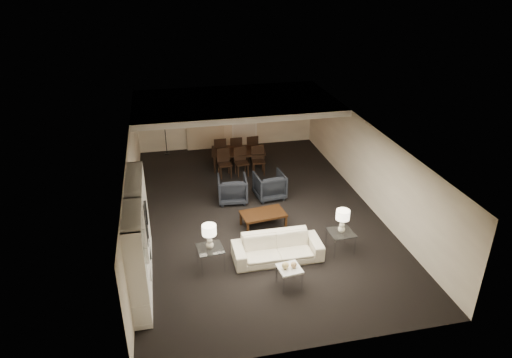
{
  "coord_description": "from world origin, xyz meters",
  "views": [
    {
      "loc": [
        -2.54,
        -11.76,
        6.94
      ],
      "look_at": [
        0.0,
        0.0,
        1.1
      ],
      "focal_mm": 32.0,
      "sensor_mm": 36.0,
      "label": 1
    }
  ],
  "objects_px": {
    "floor_lamp": "(166,136)",
    "table_lamp_left": "(209,237)",
    "armchair_right": "(270,185)",
    "chair_nl": "(225,164)",
    "side_table_right": "(340,241)",
    "chair_nr": "(258,161)",
    "chair_fr": "(251,147)",
    "coffee_table": "(263,220)",
    "armchair_left": "(232,189)",
    "side_table_left": "(211,258)",
    "chair_fm": "(235,149)",
    "sofa": "(277,248)",
    "vase_blue": "(138,263)",
    "vase_amber": "(136,237)",
    "floor_speaker": "(146,244)",
    "table_lamp_right": "(342,221)",
    "marble_table": "(289,277)",
    "television": "(141,224)",
    "dining_table": "(238,159)",
    "pendant_light": "(243,115)",
    "chair_nm": "(242,162)",
    "chair_fl": "(220,150)"
  },
  "relations": [
    {
      "from": "table_lamp_left",
      "to": "vase_blue",
      "type": "xyz_separation_m",
      "value": [
        -1.63,
        -1.05,
        0.25
      ]
    },
    {
      "from": "pendant_light",
      "to": "armchair_right",
      "type": "bearing_deg",
      "value": -83.2
    },
    {
      "from": "side_table_left",
      "to": "chair_nr",
      "type": "bearing_deg",
      "value": 65.42
    },
    {
      "from": "armchair_right",
      "to": "chair_fm",
      "type": "height_order",
      "value": "chair_fm"
    },
    {
      "from": "table_lamp_right",
      "to": "side_table_right",
      "type": "bearing_deg",
      "value": 0.0
    },
    {
      "from": "sofa",
      "to": "side_table_right",
      "type": "height_order",
      "value": "sofa"
    },
    {
      "from": "floor_lamp",
      "to": "chair_fr",
      "type": "bearing_deg",
      "value": -22.13
    },
    {
      "from": "floor_speaker",
      "to": "dining_table",
      "type": "bearing_deg",
      "value": 82.45
    },
    {
      "from": "marble_table",
      "to": "chair_fr",
      "type": "distance_m",
      "value": 7.53
    },
    {
      "from": "sofa",
      "to": "chair_fl",
      "type": "xyz_separation_m",
      "value": [
        -0.56,
        6.4,
        0.17
      ]
    },
    {
      "from": "armchair_left",
      "to": "floor_lamp",
      "type": "relative_size",
      "value": 0.62
    },
    {
      "from": "coffee_table",
      "to": "vase_amber",
      "type": "xyz_separation_m",
      "value": [
        -3.33,
        -2.46,
        1.43
      ]
    },
    {
      "from": "chair_fm",
      "to": "floor_speaker",
      "type": "bearing_deg",
      "value": 60.62
    },
    {
      "from": "armchair_left",
      "to": "armchair_right",
      "type": "height_order",
      "value": "same"
    },
    {
      "from": "side_table_left",
      "to": "chair_fr",
      "type": "xyz_separation_m",
      "value": [
        2.34,
        6.4,
        0.21
      ]
    },
    {
      "from": "side_table_left",
      "to": "chair_fm",
      "type": "bearing_deg",
      "value": 74.84
    },
    {
      "from": "vase_blue",
      "to": "television",
      "type": "bearing_deg",
      "value": 89.0
    },
    {
      "from": "television",
      "to": "vase_blue",
      "type": "xyz_separation_m",
      "value": [
        -0.03,
        -1.71,
        0.07
      ]
    },
    {
      "from": "floor_lamp",
      "to": "table_lamp_left",
      "type": "bearing_deg",
      "value": -84.15
    },
    {
      "from": "chair_nl",
      "to": "side_table_right",
      "type": "bearing_deg",
      "value": -70.51
    },
    {
      "from": "sofa",
      "to": "armchair_left",
      "type": "bearing_deg",
      "value": 100.51
    },
    {
      "from": "marble_table",
      "to": "chair_nm",
      "type": "height_order",
      "value": "chair_nm"
    },
    {
      "from": "chair_fl",
      "to": "table_lamp_left",
      "type": "bearing_deg",
      "value": 78.72
    },
    {
      "from": "television",
      "to": "chair_fl",
      "type": "height_order",
      "value": "television"
    },
    {
      "from": "coffee_table",
      "to": "armchair_left",
      "type": "distance_m",
      "value": 1.81
    },
    {
      "from": "vase_blue",
      "to": "vase_amber",
      "type": "height_order",
      "value": "vase_amber"
    },
    {
      "from": "table_lamp_right",
      "to": "floor_speaker",
      "type": "distance_m",
      "value": 4.95
    },
    {
      "from": "side_table_left",
      "to": "chair_fm",
      "type": "relative_size",
      "value": 0.62
    },
    {
      "from": "armchair_right",
      "to": "floor_speaker",
      "type": "xyz_separation_m",
      "value": [
        -3.82,
        -2.82,
        0.16
      ]
    },
    {
      "from": "television",
      "to": "chair_fm",
      "type": "height_order",
      "value": "television"
    },
    {
      "from": "chair_fm",
      "to": "marble_table",
      "type": "bearing_deg",
      "value": 89.13
    },
    {
      "from": "sofa",
      "to": "chair_nr",
      "type": "distance_m",
      "value": 5.15
    },
    {
      "from": "pendant_light",
      "to": "sofa",
      "type": "distance_m",
      "value": 6.19
    },
    {
      "from": "dining_table",
      "to": "floor_lamp",
      "type": "xyz_separation_m",
      "value": [
        -2.52,
        1.92,
        0.4
      ]
    },
    {
      "from": "sofa",
      "to": "chair_fm",
      "type": "bearing_deg",
      "value": 89.9
    },
    {
      "from": "side_table_right",
      "to": "table_lamp_right",
      "type": "relative_size",
      "value": 0.97
    },
    {
      "from": "side_table_right",
      "to": "marble_table",
      "type": "relative_size",
      "value": 1.2
    },
    {
      "from": "marble_table",
      "to": "television",
      "type": "distance_m",
      "value": 3.83
    },
    {
      "from": "side_table_right",
      "to": "chair_nr",
      "type": "bearing_deg",
      "value": 101.79
    },
    {
      "from": "sofa",
      "to": "side_table_left",
      "type": "relative_size",
      "value": 3.64
    },
    {
      "from": "sofa",
      "to": "dining_table",
      "type": "height_order",
      "value": "dining_table"
    },
    {
      "from": "side_table_left",
      "to": "television",
      "type": "height_order",
      "value": "television"
    },
    {
      "from": "armchair_right",
      "to": "marble_table",
      "type": "relative_size",
      "value": 1.79
    },
    {
      "from": "floor_speaker",
      "to": "chair_fm",
      "type": "xyz_separation_m",
      "value": [
        3.25,
        5.92,
        -0.07
      ]
    },
    {
      "from": "sofa",
      "to": "dining_table",
      "type": "xyz_separation_m",
      "value": [
        0.04,
        5.75,
        0.01
      ]
    },
    {
      "from": "side_table_left",
      "to": "chair_fm",
      "type": "distance_m",
      "value": 6.64
    },
    {
      "from": "table_lamp_left",
      "to": "chair_nl",
      "type": "xyz_separation_m",
      "value": [
        1.14,
        5.1,
        -0.39
      ]
    },
    {
      "from": "armchair_right",
      "to": "chair_nl",
      "type": "bearing_deg",
      "value": -62.91
    },
    {
      "from": "armchair_left",
      "to": "chair_nr",
      "type": "bearing_deg",
      "value": -119.07
    },
    {
      "from": "table_lamp_left",
      "to": "chair_fr",
      "type": "relative_size",
      "value": 0.64
    }
  ]
}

